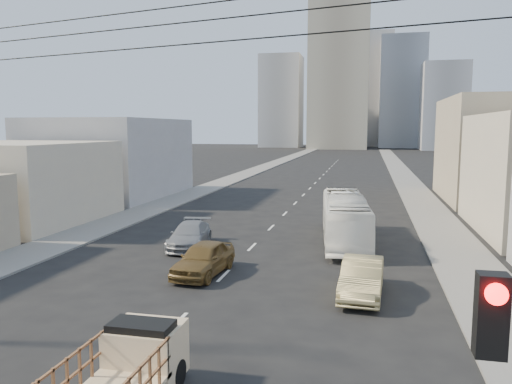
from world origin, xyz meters
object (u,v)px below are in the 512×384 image
at_px(flatbed_pickup, 127,366).
at_px(city_bus, 345,219).
at_px(sedan_tan, 362,278).
at_px(sedan_grey, 190,235).
at_px(sedan_brown, 204,259).

relative_size(flatbed_pickup, city_bus, 0.41).
distance_m(city_bus, sedan_tan, 10.05).
relative_size(flatbed_pickup, sedan_grey, 0.88).
height_order(sedan_brown, sedan_grey, sedan_brown).
bearing_deg(sedan_grey, city_bus, 12.89).
bearing_deg(sedan_tan, city_bus, 99.67).
xyz_separation_m(flatbed_pickup, sedan_tan, (5.66, 9.98, -0.31)).
height_order(flatbed_pickup, city_bus, city_bus).
bearing_deg(flatbed_pickup, sedan_tan, 60.42).
relative_size(sedan_brown, sedan_tan, 0.98).
distance_m(city_bus, sedan_grey, 9.56).
xyz_separation_m(sedan_brown, sedan_tan, (7.50, -1.45, -0.01)).
relative_size(city_bus, sedan_brown, 2.30).
height_order(flatbed_pickup, sedan_tan, flatbed_pickup).
height_order(flatbed_pickup, sedan_grey, flatbed_pickup).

